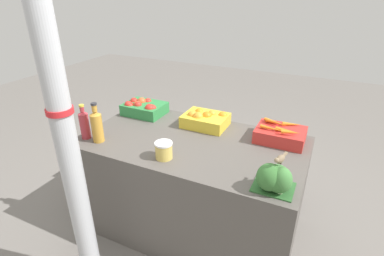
{
  "coord_description": "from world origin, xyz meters",
  "views": [
    {
      "loc": [
        0.81,
        -1.7,
        1.77
      ],
      "look_at": [
        0.0,
        0.0,
        0.86
      ],
      "focal_mm": 28.0,
      "sensor_mm": 36.0,
      "label": 1
    }
  ],
  "objects_px": {
    "support_pole": "(64,130)",
    "apple_crate": "(143,108)",
    "juice_bottle_ruby": "(84,124)",
    "juice_bottle_amber": "(97,126)",
    "pickle_jar": "(164,150)",
    "sparrow_bird": "(280,159)",
    "orange_crate": "(205,119)",
    "broccoli_pile": "(276,178)",
    "carrot_crate": "(280,134)"
  },
  "relations": [
    {
      "from": "carrot_crate",
      "to": "broccoli_pile",
      "type": "relative_size",
      "value": 1.52
    },
    {
      "from": "broccoli_pile",
      "to": "pickle_jar",
      "type": "xyz_separation_m",
      "value": [
        -0.71,
        0.04,
        -0.03
      ]
    },
    {
      "from": "apple_crate",
      "to": "sparrow_bird",
      "type": "bearing_deg",
      "value": -24.78
    },
    {
      "from": "juice_bottle_ruby",
      "to": "sparrow_bird",
      "type": "bearing_deg",
      "value": -0.86
    },
    {
      "from": "apple_crate",
      "to": "carrot_crate",
      "type": "relative_size",
      "value": 1.0
    },
    {
      "from": "apple_crate",
      "to": "orange_crate",
      "type": "xyz_separation_m",
      "value": [
        0.57,
        0.01,
        -0.0
      ]
    },
    {
      "from": "juice_bottle_ruby",
      "to": "apple_crate",
      "type": "bearing_deg",
      "value": 77.38
    },
    {
      "from": "apple_crate",
      "to": "pickle_jar",
      "type": "xyz_separation_m",
      "value": [
        0.53,
        -0.55,
        -0.0
      ]
    },
    {
      "from": "carrot_crate",
      "to": "juice_bottle_amber",
      "type": "xyz_separation_m",
      "value": [
        -1.16,
        -0.56,
        0.07
      ]
    },
    {
      "from": "juice_bottle_ruby",
      "to": "broccoli_pile",
      "type": "bearing_deg",
      "value": -1.72
    },
    {
      "from": "broccoli_pile",
      "to": "pickle_jar",
      "type": "distance_m",
      "value": 0.71
    },
    {
      "from": "juice_bottle_ruby",
      "to": "juice_bottle_amber",
      "type": "xyz_separation_m",
      "value": [
        0.12,
        0.0,
        0.01
      ]
    },
    {
      "from": "juice_bottle_ruby",
      "to": "juice_bottle_amber",
      "type": "relative_size",
      "value": 0.89
    },
    {
      "from": "carrot_crate",
      "to": "sparrow_bird",
      "type": "height_order",
      "value": "sparrow_bird"
    },
    {
      "from": "apple_crate",
      "to": "juice_bottle_amber",
      "type": "xyz_separation_m",
      "value": [
        -0.01,
        -0.55,
        0.06
      ]
    },
    {
      "from": "carrot_crate",
      "to": "orange_crate",
      "type": "bearing_deg",
      "value": -179.99
    },
    {
      "from": "support_pole",
      "to": "orange_crate",
      "type": "relative_size",
      "value": 6.58
    },
    {
      "from": "orange_crate",
      "to": "broccoli_pile",
      "type": "xyz_separation_m",
      "value": [
        0.66,
        -0.6,
        0.03
      ]
    },
    {
      "from": "apple_crate",
      "to": "broccoli_pile",
      "type": "xyz_separation_m",
      "value": [
        1.24,
        -0.59,
        0.02
      ]
    },
    {
      "from": "apple_crate",
      "to": "broccoli_pile",
      "type": "relative_size",
      "value": 1.52
    },
    {
      "from": "juice_bottle_amber",
      "to": "sparrow_bird",
      "type": "height_order",
      "value": "juice_bottle_amber"
    },
    {
      "from": "orange_crate",
      "to": "pickle_jar",
      "type": "distance_m",
      "value": 0.56
    },
    {
      "from": "apple_crate",
      "to": "orange_crate",
      "type": "relative_size",
      "value": 1.0
    },
    {
      "from": "carrot_crate",
      "to": "sparrow_bird",
      "type": "bearing_deg",
      "value": -81.16
    },
    {
      "from": "support_pole",
      "to": "carrot_crate",
      "type": "bearing_deg",
      "value": 48.23
    },
    {
      "from": "support_pole",
      "to": "apple_crate",
      "type": "bearing_deg",
      "value": 102.78
    },
    {
      "from": "carrot_crate",
      "to": "pickle_jar",
      "type": "relative_size",
      "value": 2.93
    },
    {
      "from": "carrot_crate",
      "to": "juice_bottle_ruby",
      "type": "height_order",
      "value": "juice_bottle_ruby"
    },
    {
      "from": "sparrow_bird",
      "to": "support_pole",
      "type": "bearing_deg",
      "value": -50.43
    },
    {
      "from": "apple_crate",
      "to": "carrot_crate",
      "type": "height_order",
      "value": "carrot_crate"
    },
    {
      "from": "juice_bottle_amber",
      "to": "juice_bottle_ruby",
      "type": "bearing_deg",
      "value": 180.0
    },
    {
      "from": "orange_crate",
      "to": "sparrow_bird",
      "type": "bearing_deg",
      "value": -41.09
    },
    {
      "from": "sparrow_bird",
      "to": "carrot_crate",
      "type": "bearing_deg",
      "value": -155.43
    },
    {
      "from": "juice_bottle_amber",
      "to": "sparrow_bird",
      "type": "bearing_deg",
      "value": -0.94
    },
    {
      "from": "carrot_crate",
      "to": "juice_bottle_ruby",
      "type": "bearing_deg",
      "value": -156.19
    },
    {
      "from": "orange_crate",
      "to": "juice_bottle_amber",
      "type": "height_order",
      "value": "juice_bottle_amber"
    },
    {
      "from": "support_pole",
      "to": "orange_crate",
      "type": "xyz_separation_m",
      "value": [
        0.34,
        1.03,
        -0.28
      ]
    },
    {
      "from": "juice_bottle_ruby",
      "to": "juice_bottle_amber",
      "type": "bearing_deg",
      "value": 0.0
    },
    {
      "from": "support_pole",
      "to": "apple_crate",
      "type": "xyz_separation_m",
      "value": [
        -0.23,
        1.02,
        -0.28
      ]
    },
    {
      "from": "support_pole",
      "to": "pickle_jar",
      "type": "bearing_deg",
      "value": 57.77
    },
    {
      "from": "orange_crate",
      "to": "carrot_crate",
      "type": "distance_m",
      "value": 0.58
    },
    {
      "from": "orange_crate",
      "to": "broccoli_pile",
      "type": "height_order",
      "value": "broccoli_pile"
    },
    {
      "from": "support_pole",
      "to": "sparrow_bird",
      "type": "distance_m",
      "value": 1.11
    },
    {
      "from": "juice_bottle_amber",
      "to": "sparrow_bird",
      "type": "distance_m",
      "value": 1.25
    },
    {
      "from": "broccoli_pile",
      "to": "juice_bottle_amber",
      "type": "height_order",
      "value": "juice_bottle_amber"
    },
    {
      "from": "apple_crate",
      "to": "juice_bottle_ruby",
      "type": "height_order",
      "value": "juice_bottle_ruby"
    },
    {
      "from": "support_pole",
      "to": "carrot_crate",
      "type": "distance_m",
      "value": 1.41
    },
    {
      "from": "support_pole",
      "to": "apple_crate",
      "type": "relative_size",
      "value": 6.58
    },
    {
      "from": "apple_crate",
      "to": "juice_bottle_amber",
      "type": "relative_size",
      "value": 1.16
    },
    {
      "from": "sparrow_bird",
      "to": "juice_bottle_ruby",
      "type": "bearing_deg",
      "value": -75.13
    }
  ]
}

